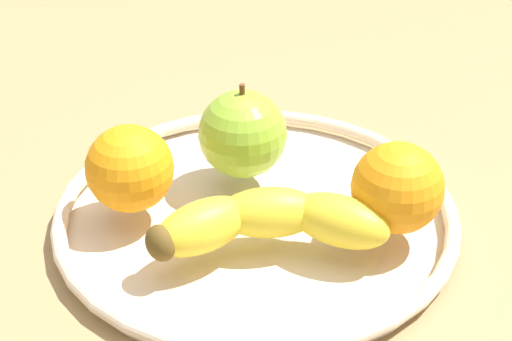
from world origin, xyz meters
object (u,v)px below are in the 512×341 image
object	(u,v)px
fruit_bowl	(256,212)
orange_back_right	(130,168)
apple	(243,134)
orange_front_right	(397,188)
banana	(267,221)

from	to	relation	value
fruit_bowl	orange_back_right	size ratio (longest dim) A/B	4.70
apple	fruit_bowl	bearing A→B (deg)	80.05
fruit_bowl	orange_back_right	bearing A→B (deg)	-21.74
fruit_bowl	orange_front_right	size ratio (longest dim) A/B	4.65
banana	apple	bearing A→B (deg)	-82.78
fruit_bowl	apple	xyz separation A→B (cm)	(-0.80, -4.57, 4.49)
banana	apple	size ratio (longest dim) A/B	2.19
apple	orange_back_right	size ratio (longest dim) A/B	1.19
apple	orange_back_right	distance (cm)	9.71
fruit_bowl	orange_front_right	world-z (taller)	orange_front_right
apple	orange_back_right	xyz separation A→B (cm)	(9.65, 1.04, -0.25)
orange_front_right	fruit_bowl	bearing A→B (deg)	-39.33
fruit_bowl	banana	xyz separation A→B (cm)	(1.23, 4.74, 2.75)
fruit_bowl	orange_back_right	xyz separation A→B (cm)	(8.85, -3.53, 4.24)
banana	orange_front_right	distance (cm)	9.79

